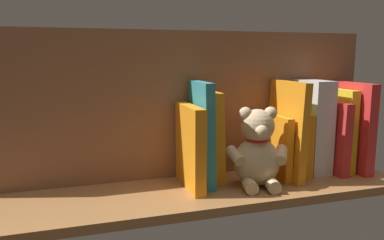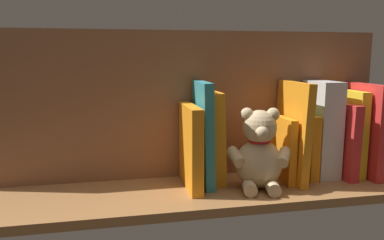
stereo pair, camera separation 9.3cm
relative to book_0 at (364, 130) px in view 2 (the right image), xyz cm
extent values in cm
cube|color=#9E6B3D|center=(48.84, 1.89, -13.79)|extent=(111.66, 27.19, 2.20)
cube|color=brown|center=(48.84, -9.46, 7.03)|extent=(111.66, 1.50, 39.43)
cube|color=red|center=(0.00, 0.00, 0.00)|extent=(2.92, 16.62, 25.38)
cube|color=yellow|center=(3.40, -1.58, -0.96)|extent=(2.76, 13.46, 23.46)
cube|color=red|center=(6.65, -0.65, -2.58)|extent=(2.99, 15.32, 20.27)
cube|color=silver|center=(11.60, -2.16, 0.35)|extent=(6.17, 12.10, 26.08)
cube|color=orange|center=(16.48, -2.00, -4.03)|extent=(2.46, 12.61, 17.32)
cube|color=green|center=(19.00, -2.20, -2.67)|extent=(1.86, 12.22, 20.05)
cube|color=orange|center=(21.36, 0.26, 0.40)|extent=(3.18, 17.13, 26.24)
cube|color=orange|center=(23.99, -0.93, -4.16)|extent=(1.98, 14.76, 17.05)
ellipsoid|color=#D1B284|center=(32.28, 4.25, -6.53)|extent=(13.80, 12.88, 12.32)
sphere|color=#D1B284|center=(32.28, 4.25, 2.81)|extent=(8.47, 8.47, 8.47)
sphere|color=#D1B284|center=(29.19, 4.98, 5.99)|extent=(3.27, 3.27, 3.27)
sphere|color=#D1B284|center=(35.37, 3.52, 5.99)|extent=(3.27, 3.27, 3.27)
sphere|color=beige|center=(33.11, 7.75, 2.18)|extent=(3.27, 3.27, 3.27)
cylinder|color=#D1B284|center=(26.94, 7.09, -4.37)|extent=(5.74, 6.65, 4.56)
cylinder|color=#D1B284|center=(38.33, 4.40, -4.37)|extent=(3.58, 6.35, 4.56)
cylinder|color=#D1B284|center=(30.78, 9.98, -11.05)|extent=(4.25, 5.25, 3.27)
cylinder|color=#D1B284|center=(36.18, 8.71, -11.05)|extent=(4.25, 5.25, 3.27)
torus|color=red|center=(32.28, 4.25, -0.56)|extent=(6.76, 6.76, 0.96)
cube|color=orange|center=(41.89, -2.82, -0.84)|extent=(4.02, 10.98, 23.80)
cube|color=teal|center=(45.22, -1.30, 0.55)|extent=(2.97, 14.01, 26.51)
cube|color=orange|center=(48.38, 0.24, -2.29)|extent=(2.85, 17.09, 20.79)
camera|label=1|loc=(76.98, 89.56, 20.25)|focal=36.04mm
camera|label=2|loc=(67.96, 91.96, 20.25)|focal=36.04mm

